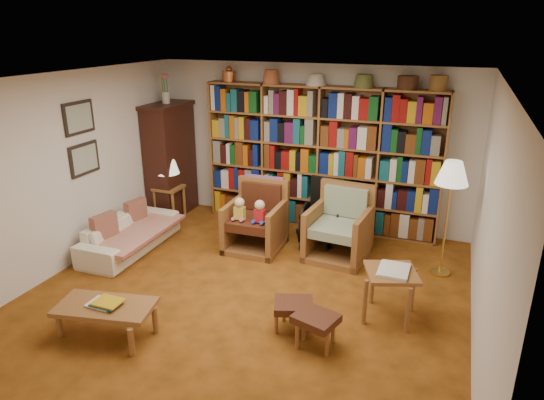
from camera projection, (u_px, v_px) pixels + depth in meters
The scene contains 23 objects.
floor at pixel (247, 293), 5.80m from camera, with size 5.00×5.00×0.00m, color #985017.
ceiling at pixel (243, 80), 4.95m from camera, with size 5.00×5.00×0.00m, color silver.
wall_back at pixel (311, 146), 7.57m from camera, with size 5.00×5.00×0.00m, color silver.
wall_front at pixel (90, 312), 3.18m from camera, with size 5.00×5.00×0.00m, color silver.
wall_left at pixel (68, 172), 6.22m from camera, with size 5.00×5.00×0.00m, color silver.
wall_right at pixel (490, 226), 4.53m from camera, with size 5.00×5.00×0.00m, color silver.
bookshelf at pixel (320, 155), 7.38m from camera, with size 3.60×0.30×2.42m.
curio_cabinet at pixel (170, 159), 7.99m from camera, with size 0.50×0.95×2.40m.
framed_pictures at pixel (82, 139), 6.35m from camera, with size 0.03×0.52×0.97m.
sofa at pixel (130, 234), 6.87m from camera, with size 0.64×1.65×0.48m, color #F0E9CB.
sofa_throw at pixel (132, 230), 6.83m from camera, with size 0.82×1.52×0.04m, color beige.
cushion_left at pixel (136, 210), 7.15m from camera, with size 0.11×0.35×0.35m, color maroon.
cushion_right at pixel (104, 228), 6.54m from camera, with size 0.12×0.38×0.38m, color maroon.
side_table_lamp at pixel (169, 195), 7.90m from camera, with size 0.42×0.42×0.56m.
table_lamp at pixel (167, 166), 7.73m from camera, with size 0.38×0.38×0.52m.
armchair_leather at pixel (258, 220), 6.94m from camera, with size 0.78×0.83×0.97m.
armchair_sage at pixel (340, 229), 6.69m from camera, with size 0.85×0.88×0.98m.
wheelchair at pixel (322, 215), 7.02m from camera, with size 0.55×0.77×0.96m.
floor_lamp at pixel (452, 178), 5.83m from camera, with size 0.40×0.40×1.50m.
side_table_papers at pixel (391, 278), 5.17m from camera, with size 0.67×0.67×0.59m.
footstool_a at pixel (294, 307), 5.01m from camera, with size 0.48×0.44×0.34m.
footstool_b at pixel (316, 321), 4.77m from camera, with size 0.48×0.44×0.34m.
coffee_table at pixel (106, 309), 4.93m from camera, with size 1.06×0.68×0.40m.
Camera 1 is at (2.10, -4.63, 3.02)m, focal length 32.00 mm.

